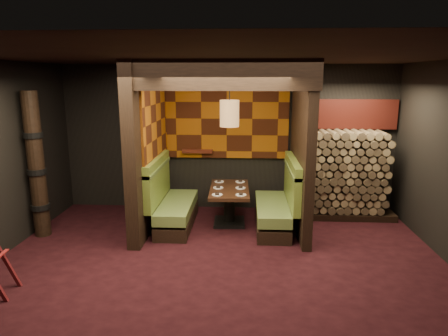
% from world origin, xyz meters
% --- Properties ---
extents(floor, '(6.50, 5.50, 0.02)m').
position_xyz_m(floor, '(0.00, 0.00, -0.01)').
color(floor, black).
rests_on(floor, ground).
extents(ceiling, '(6.50, 5.50, 0.02)m').
position_xyz_m(ceiling, '(0.00, 0.00, 2.86)').
color(ceiling, black).
rests_on(ceiling, ground).
extents(wall_back, '(6.50, 0.02, 2.85)m').
position_xyz_m(wall_back, '(0.00, 2.76, 1.43)').
color(wall_back, black).
rests_on(wall_back, ground).
extents(wall_front, '(6.50, 0.02, 2.85)m').
position_xyz_m(wall_front, '(0.00, -2.76, 1.43)').
color(wall_front, black).
rests_on(wall_front, ground).
extents(partition_left, '(0.20, 2.20, 2.85)m').
position_xyz_m(partition_left, '(-1.35, 1.65, 1.43)').
color(partition_left, black).
rests_on(partition_left, floor).
extents(partition_right, '(0.15, 2.10, 2.85)m').
position_xyz_m(partition_right, '(1.30, 1.70, 1.43)').
color(partition_right, black).
rests_on(partition_right, floor).
extents(header_beam, '(2.85, 0.18, 0.44)m').
position_xyz_m(header_beam, '(-0.02, 0.70, 2.63)').
color(header_beam, black).
rests_on(header_beam, partition_left).
extents(tapa_back_panel, '(2.40, 0.06, 1.55)m').
position_xyz_m(tapa_back_panel, '(-0.02, 2.71, 1.82)').
color(tapa_back_panel, '#924A0B').
rests_on(tapa_back_panel, wall_back).
extents(tapa_side_panel, '(0.04, 1.85, 1.45)m').
position_xyz_m(tapa_side_panel, '(-1.23, 1.82, 1.85)').
color(tapa_side_panel, '#924A0B').
rests_on(tapa_side_panel, partition_left).
extents(lacquer_shelf, '(0.60, 0.12, 0.07)m').
position_xyz_m(lacquer_shelf, '(-0.60, 2.65, 1.18)').
color(lacquer_shelf, '#511E12').
rests_on(lacquer_shelf, wall_back).
extents(booth_bench_left, '(0.68, 1.60, 1.14)m').
position_xyz_m(booth_bench_left, '(-0.96, 1.65, 0.40)').
color(booth_bench_left, black).
rests_on(booth_bench_left, floor).
extents(booth_bench_right, '(0.68, 1.60, 1.14)m').
position_xyz_m(booth_bench_right, '(0.93, 1.65, 0.40)').
color(booth_bench_right, black).
rests_on(booth_bench_right, floor).
extents(dining_table, '(0.72, 1.29, 0.67)m').
position_xyz_m(dining_table, '(0.07, 1.80, 0.44)').
color(dining_table, black).
rests_on(dining_table, floor).
extents(place_settings, '(0.60, 1.06, 0.03)m').
position_xyz_m(place_settings, '(0.07, 1.80, 0.68)').
color(place_settings, white).
rests_on(place_settings, dining_table).
extents(pendant_lamp, '(0.33, 0.33, 1.07)m').
position_xyz_m(pendant_lamp, '(0.07, 1.75, 2.00)').
color(pendant_lamp, olive).
rests_on(pendant_lamp, ceiling).
extents(totem_column, '(0.31, 0.31, 2.40)m').
position_xyz_m(totem_column, '(-3.05, 1.10, 1.19)').
color(totem_column, black).
rests_on(totem_column, floor).
extents(firewood_stack, '(1.73, 0.70, 1.64)m').
position_xyz_m(firewood_stack, '(2.29, 2.35, 0.82)').
color(firewood_stack, black).
rests_on(firewood_stack, floor).
extents(mosaic_header, '(1.83, 0.10, 0.56)m').
position_xyz_m(mosaic_header, '(2.29, 2.68, 1.92)').
color(mosaic_header, maroon).
rests_on(mosaic_header, wall_back).
extents(bay_front_post, '(0.08, 0.08, 2.85)m').
position_xyz_m(bay_front_post, '(1.39, 1.96, 1.43)').
color(bay_front_post, black).
rests_on(bay_front_post, floor).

